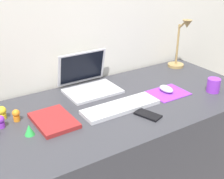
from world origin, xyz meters
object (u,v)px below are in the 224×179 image
object	(u,v)px
desk_lamp	(181,45)
toy_figurine_yellow	(2,112)
coffee_mug	(213,85)
toy_figurine_purple	(1,121)
keyboard	(121,107)
cell_phone	(148,115)
laptop	(88,80)
toy_figurine_orange	(16,115)
mouse	(166,89)
notebook_pad	(54,121)
toy_figurine_green	(29,130)

from	to	relation	value
desk_lamp	toy_figurine_yellow	size ratio (longest dim) A/B	5.38
coffee_mug	toy_figurine_purple	world-z (taller)	coffee_mug
keyboard	cell_phone	bearing A→B (deg)	-61.38
laptop	toy_figurine_orange	world-z (taller)	laptop
coffee_mug	toy_figurine_orange	bearing A→B (deg)	165.33
mouse	coffee_mug	distance (m)	0.27
desk_lamp	toy_figurine_orange	size ratio (longest dim) A/B	5.75
notebook_pad	coffee_mug	xyz separation A→B (m)	(0.90, -0.16, 0.03)
laptop	toy_figurine_yellow	distance (m)	0.51
keyboard	mouse	xyz separation A→B (m)	(0.33, 0.03, 0.01)
toy_figurine_yellow	desk_lamp	bearing A→B (deg)	3.03
laptop	desk_lamp	size ratio (longest dim) A/B	0.88
coffee_mug	toy_figurine_purple	xyz separation A→B (m)	(-1.12, 0.25, -0.01)
laptop	coffee_mug	xyz separation A→B (m)	(0.59, -0.42, -0.01)
toy_figurine_green	notebook_pad	bearing A→B (deg)	17.71
toy_figurine_green	keyboard	bearing A→B (deg)	-1.62
laptop	toy_figurine_purple	bearing A→B (deg)	-162.82
keyboard	desk_lamp	xyz separation A→B (m)	(0.68, 0.29, 0.15)
laptop	keyboard	distance (m)	0.31
notebook_pad	toy_figurine_green	world-z (taller)	toy_figurine_green
keyboard	toy_figurine_purple	size ratio (longest dim) A/B	6.82
keyboard	mouse	size ratio (longest dim) A/B	4.27
coffee_mug	toy_figurine_green	world-z (taller)	coffee_mug
cell_phone	coffee_mug	xyz separation A→B (m)	(0.49, 0.02, 0.03)
coffee_mug	toy_figurine_purple	size ratio (longest dim) A/B	1.32
laptop	toy_figurine_yellow	xyz separation A→B (m)	(-0.51, -0.08, -0.02)
desk_lamp	toy_figurine_yellow	xyz separation A→B (m)	(-1.21, -0.06, -0.13)
cell_phone	notebook_pad	bearing A→B (deg)	136.76
laptop	cell_phone	bearing A→B (deg)	-77.59
laptop	desk_lamp	distance (m)	0.71
keyboard	toy_figurine_green	distance (m)	0.47
notebook_pad	keyboard	bearing A→B (deg)	-10.51
laptop	cell_phone	world-z (taller)	laptop
cell_phone	coffee_mug	distance (m)	0.49
mouse	cell_phone	xyz separation A→B (m)	(-0.26, -0.16, -0.02)
notebook_pad	toy_figurine_purple	size ratio (longest dim) A/B	3.99
desk_lamp	toy_figurine_yellow	world-z (taller)	desk_lamp
toy_figurine_green	desk_lamp	bearing A→B (deg)	13.39
mouse	desk_lamp	xyz separation A→B (m)	(0.35, 0.26, 0.14)
toy_figurine_orange	cell_phone	bearing A→B (deg)	-27.94
desk_lamp	coffee_mug	size ratio (longest dim) A/B	4.30
keyboard	coffee_mug	world-z (taller)	coffee_mug
toy_figurine_purple	mouse	bearing A→B (deg)	-7.45
keyboard	laptop	bearing A→B (deg)	94.65
desk_lamp	coffee_mug	xyz separation A→B (m)	(-0.11, -0.40, -0.12)
cell_phone	desk_lamp	size ratio (longest dim) A/B	0.38
toy_figurine_yellow	toy_figurine_purple	bearing A→B (deg)	-108.23
mouse	notebook_pad	size ratio (longest dim) A/B	0.40
keyboard	toy_figurine_green	size ratio (longest dim) A/B	8.31
toy_figurine_orange	toy_figurine_yellow	world-z (taller)	toy_figurine_yellow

